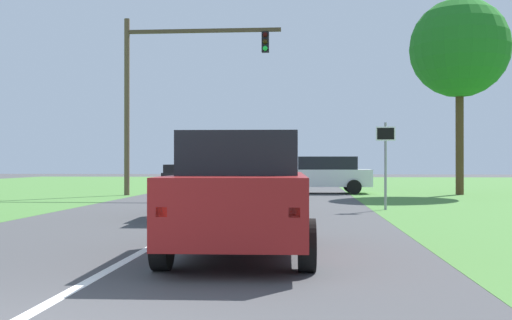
{
  "coord_description": "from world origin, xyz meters",
  "views": [
    {
      "loc": [
        2.66,
        -4.39,
        1.47
      ],
      "look_at": [
        0.73,
        20.18,
        1.57
      ],
      "focal_mm": 43.0,
      "sensor_mm": 36.0,
      "label": 1
    }
  ],
  "objects_px": {
    "traffic_light": "(165,79)",
    "oak_tree_right": "(460,49)",
    "red_suv_near": "(242,191)",
    "keep_moving_sign": "(386,154)",
    "pickup_truck_lead": "(212,181)",
    "crossing_suv_far": "(323,174)"
  },
  "relations": [
    {
      "from": "red_suv_near",
      "to": "oak_tree_right",
      "type": "xyz_separation_m",
      "value": [
        8.08,
        18.8,
        5.67
      ]
    },
    {
      "from": "traffic_light",
      "to": "keep_moving_sign",
      "type": "relative_size",
      "value": 2.92
    },
    {
      "from": "red_suv_near",
      "to": "oak_tree_right",
      "type": "height_order",
      "value": "oak_tree_right"
    },
    {
      "from": "pickup_truck_lead",
      "to": "oak_tree_right",
      "type": "xyz_separation_m",
      "value": [
        9.62,
        11.8,
        5.74
      ]
    },
    {
      "from": "oak_tree_right",
      "to": "keep_moving_sign",
      "type": "bearing_deg",
      "value": -116.13
    },
    {
      "from": "pickup_truck_lead",
      "to": "keep_moving_sign",
      "type": "xyz_separation_m",
      "value": [
        5.05,
        2.5,
        0.78
      ]
    },
    {
      "from": "pickup_truck_lead",
      "to": "traffic_light",
      "type": "relative_size",
      "value": 0.64
    },
    {
      "from": "keep_moving_sign",
      "to": "traffic_light",
      "type": "bearing_deg",
      "value": 138.46
    },
    {
      "from": "red_suv_near",
      "to": "crossing_suv_far",
      "type": "bearing_deg",
      "value": 84.41
    },
    {
      "from": "pickup_truck_lead",
      "to": "traffic_light",
      "type": "height_order",
      "value": "traffic_light"
    },
    {
      "from": "traffic_light",
      "to": "pickup_truck_lead",
      "type": "bearing_deg",
      "value": -70.3
    },
    {
      "from": "red_suv_near",
      "to": "traffic_light",
      "type": "height_order",
      "value": "traffic_light"
    },
    {
      "from": "traffic_light",
      "to": "oak_tree_right",
      "type": "relative_size",
      "value": 0.89
    },
    {
      "from": "keep_moving_sign",
      "to": "oak_tree_right",
      "type": "relative_size",
      "value": 0.3
    },
    {
      "from": "keep_moving_sign",
      "to": "oak_tree_right",
      "type": "height_order",
      "value": "oak_tree_right"
    },
    {
      "from": "oak_tree_right",
      "to": "crossing_suv_far",
      "type": "relative_size",
      "value": 1.94
    },
    {
      "from": "pickup_truck_lead",
      "to": "keep_moving_sign",
      "type": "distance_m",
      "value": 5.69
    },
    {
      "from": "red_suv_near",
      "to": "pickup_truck_lead",
      "type": "xyz_separation_m",
      "value": [
        -1.54,
        6.99,
        -0.06
      ]
    },
    {
      "from": "red_suv_near",
      "to": "crossing_suv_far",
      "type": "distance_m",
      "value": 19.7
    },
    {
      "from": "traffic_light",
      "to": "crossing_suv_far",
      "type": "xyz_separation_m",
      "value": [
        7.11,
        2.39,
        -4.28
      ]
    },
    {
      "from": "crossing_suv_far",
      "to": "oak_tree_right",
      "type": "bearing_deg",
      "value": -7.51
    },
    {
      "from": "oak_tree_right",
      "to": "pickup_truck_lead",
      "type": "bearing_deg",
      "value": -129.17
    }
  ]
}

